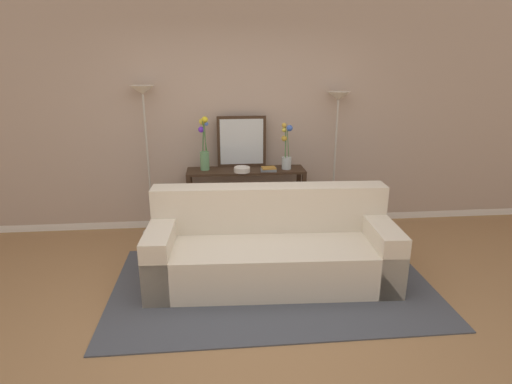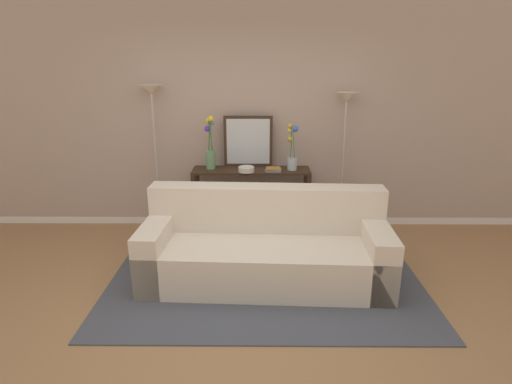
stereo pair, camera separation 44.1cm
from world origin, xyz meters
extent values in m
cube|color=#9E754C|center=(0.00, 0.00, -0.01)|extent=(16.00, 16.00, 0.02)
cube|color=white|center=(0.00, 2.29, 0.04)|extent=(12.00, 0.15, 0.09)
cube|color=#B29E8E|center=(0.00, 2.29, 1.52)|extent=(12.00, 0.14, 2.86)
cube|color=#474C56|center=(0.29, 0.62, 0.01)|extent=(3.02, 1.77, 0.01)
cube|color=beige|center=(0.29, 0.72, 0.21)|extent=(2.36, 0.98, 0.42)
cube|color=beige|center=(0.30, 1.03, 0.65)|extent=(2.34, 0.36, 0.46)
cube|color=beige|center=(-0.75, 0.76, 0.30)|extent=(0.28, 0.89, 0.60)
cube|color=beige|center=(1.33, 0.67, 0.30)|extent=(0.28, 0.89, 0.60)
cube|color=#382619|center=(0.13, 1.95, 0.80)|extent=(1.41, 0.37, 0.03)
cube|color=#382619|center=(0.13, 1.95, 0.15)|extent=(1.30, 0.31, 0.01)
cube|color=#382619|center=(-0.55, 1.79, 0.39)|extent=(0.05, 0.05, 0.79)
cube|color=#382619|center=(0.81, 1.79, 0.39)|extent=(0.05, 0.05, 0.79)
cube|color=#382619|center=(-0.55, 2.11, 0.39)|extent=(0.05, 0.05, 0.79)
cube|color=#382619|center=(0.81, 2.11, 0.39)|extent=(0.05, 0.05, 0.79)
cylinder|color=#B7B2A8|center=(-1.03, 2.03, 0.01)|extent=(0.26, 0.26, 0.02)
cylinder|color=#B7B2A8|center=(-1.03, 2.03, 0.86)|extent=(0.02, 0.02, 1.68)
cone|color=silver|center=(-1.03, 2.03, 1.75)|extent=(0.28, 0.28, 0.10)
cylinder|color=#B7B2A8|center=(1.24, 2.03, 0.01)|extent=(0.26, 0.26, 0.02)
cylinder|color=#B7B2A8|center=(1.24, 2.03, 0.82)|extent=(0.02, 0.02, 1.59)
cone|color=silver|center=(1.24, 2.03, 1.66)|extent=(0.28, 0.28, 0.10)
cube|color=#382619|center=(0.09, 2.10, 1.12)|extent=(0.59, 0.02, 0.62)
cube|color=silver|center=(0.09, 2.09, 1.12)|extent=(0.52, 0.01, 0.55)
cylinder|color=#669E6B|center=(-0.36, 1.98, 0.93)|extent=(0.11, 0.11, 0.22)
cylinder|color=#3D7538|center=(-0.36, 2.00, 1.21)|extent=(0.03, 0.02, 0.35)
sphere|color=yellow|center=(-0.37, 2.01, 1.39)|extent=(0.08, 0.08, 0.08)
cylinder|color=#3D7538|center=(-0.34, 1.98, 1.20)|extent=(0.01, 0.02, 0.33)
sphere|color=#4C77E6|center=(-0.32, 1.97, 1.37)|extent=(0.04, 0.04, 0.04)
cylinder|color=#3D7538|center=(-0.35, 1.97, 1.23)|extent=(0.05, 0.03, 0.38)
sphere|color=yellow|center=(-0.34, 1.95, 1.42)|extent=(0.07, 0.07, 0.07)
cylinder|color=#3D7538|center=(-0.37, 1.99, 1.17)|extent=(0.02, 0.03, 0.26)
sphere|color=#682FE1|center=(-0.38, 2.00, 1.29)|extent=(0.07, 0.07, 0.07)
cylinder|color=silver|center=(0.62, 1.93, 0.89)|extent=(0.12, 0.12, 0.14)
cylinder|color=#3D7538|center=(0.60, 1.93, 1.15)|extent=(0.01, 0.05, 0.38)
sphere|color=gold|center=(0.58, 1.93, 1.34)|extent=(0.06, 0.06, 0.06)
cylinder|color=#3D7538|center=(0.60, 1.94, 1.12)|extent=(0.02, 0.04, 0.33)
sphere|color=#E4D54B|center=(0.59, 1.94, 1.29)|extent=(0.05, 0.05, 0.05)
cylinder|color=#3D7538|center=(0.61, 1.94, 1.07)|extent=(0.02, 0.02, 0.22)
sphere|color=gold|center=(0.59, 1.95, 1.18)|extent=(0.07, 0.07, 0.07)
cylinder|color=#3D7538|center=(0.63, 1.92, 1.14)|extent=(0.04, 0.03, 0.35)
sphere|color=#3C61C0|center=(0.64, 1.90, 1.31)|extent=(0.07, 0.07, 0.07)
cylinder|color=silver|center=(0.08, 1.83, 0.84)|extent=(0.19, 0.19, 0.05)
torus|color=silver|center=(0.08, 1.83, 0.87)|extent=(0.19, 0.19, 0.01)
cube|color=slate|center=(0.40, 1.86, 0.83)|extent=(0.20, 0.16, 0.03)
cube|color=#B77F33|center=(0.40, 1.85, 0.85)|extent=(0.17, 0.14, 0.02)
cube|color=silver|center=(-0.42, 1.95, 0.05)|extent=(0.05, 0.17, 0.10)
cube|color=#2D2D33|center=(-0.38, 1.95, 0.05)|extent=(0.03, 0.17, 0.10)
cube|color=gold|center=(-0.33, 1.95, 0.06)|extent=(0.05, 0.14, 0.12)
cube|color=#236033|center=(-0.28, 1.95, 0.05)|extent=(0.04, 0.18, 0.11)
cube|color=#BC3328|center=(-0.24, 1.95, 0.06)|extent=(0.03, 0.18, 0.12)
cube|color=tan|center=(-0.21, 1.95, 0.06)|extent=(0.04, 0.15, 0.11)
cube|color=slate|center=(-0.17, 1.95, 0.06)|extent=(0.04, 0.17, 0.12)
cube|color=#B77F33|center=(-0.12, 1.95, 0.06)|extent=(0.06, 0.18, 0.12)
cube|color=#6B3360|center=(-0.06, 1.95, 0.05)|extent=(0.06, 0.17, 0.10)
camera|label=1|loc=(-0.21, -2.91, 2.07)|focal=29.36mm
camera|label=2|loc=(0.23, -2.93, 2.07)|focal=29.36mm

